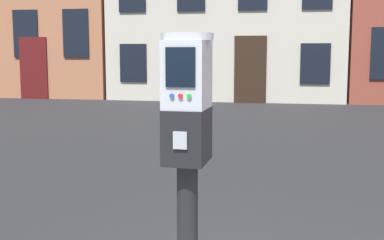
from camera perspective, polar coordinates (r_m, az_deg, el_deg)
The scene contains 1 object.
parking_meter_twin_adjacent at distance 2.14m, azimuth -0.53°, elevation -3.05°, with size 0.22×0.25×1.52m.
Camera 1 is at (0.16, -2.34, 1.59)m, focal length 47.52 mm.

